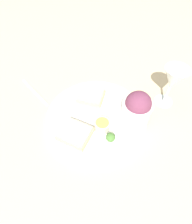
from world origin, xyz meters
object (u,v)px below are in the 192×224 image
salad_bowl (137,106)px  wine_glass (173,80)px  cheese_toast_far (75,134)px  sauce_ramekin (102,125)px  cheese_toast_near (91,96)px  fork (34,91)px

salad_bowl → wine_glass: (-0.11, -0.08, 0.04)m
salad_bowl → cheese_toast_far: bearing=23.4°
wine_glass → sauce_ramekin: bearing=30.1°
sauce_ramekin → cheese_toast_near: sauce_ramekin is taller
cheese_toast_near → fork: bearing=-10.2°
fork → sauce_ramekin: bearing=147.7°
salad_bowl → wine_glass: size_ratio=0.72×
cheese_toast_near → fork: 0.22m
sauce_ramekin → cheese_toast_far: sauce_ramekin is taller
salad_bowl → cheese_toast_near: 0.17m
cheese_toast_far → wine_glass: size_ratio=0.79×
salad_bowl → sauce_ramekin: bearing=25.5°
sauce_ramekin → cheese_toast_far: size_ratio=0.43×
cheese_toast_far → wine_glass: bearing=-152.3°
salad_bowl → fork: salad_bowl is taller
salad_bowl → cheese_toast_far: 0.20m
salad_bowl → cheese_toast_near: salad_bowl is taller
wine_glass → cheese_toast_far: bearing=27.7°
wine_glass → fork: bearing=-4.1°
salad_bowl → wine_glass: wine_glass is taller
fork → cheese_toast_near: bearing=169.8°
salad_bowl → wine_glass: bearing=-146.0°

